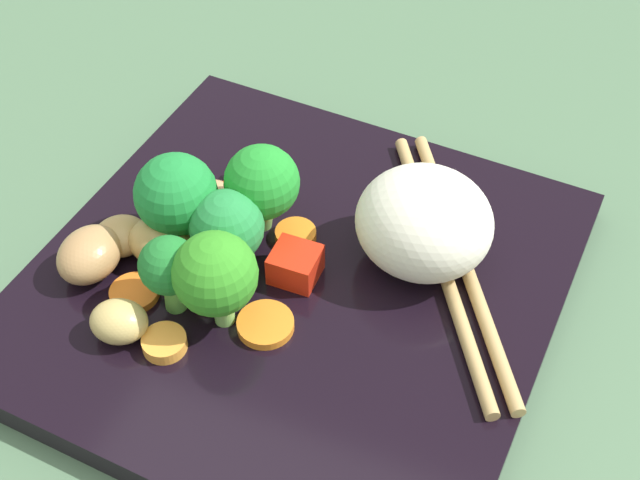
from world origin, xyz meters
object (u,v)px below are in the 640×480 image
at_px(carrot_slice_3, 134,293).
at_px(chopstick_pair, 452,259).
at_px(broccoli_floret_3, 262,183).
at_px(square_plate, 296,286).
at_px(rice_mound, 424,222).

distance_m(carrot_slice_3, chopstick_pair, 0.18).
distance_m(broccoli_floret_3, carrot_slice_3, 0.09).
relative_size(square_plate, chopstick_pair, 1.51).
height_order(rice_mound, broccoli_floret_3, broccoli_floret_3).
bearing_deg(rice_mound, chopstick_pair, -81.42).
distance_m(rice_mound, chopstick_pair, 0.03).
xyz_separation_m(square_plate, chopstick_pair, (0.04, -0.08, 0.01)).
xyz_separation_m(rice_mound, chopstick_pair, (0.00, -0.02, -0.02)).
bearing_deg(square_plate, broccoli_floret_3, 50.37).
bearing_deg(chopstick_pair, broccoli_floret_3, 67.05).
xyz_separation_m(rice_mound, carrot_slice_3, (-0.09, 0.13, -0.03)).
relative_size(carrot_slice_3, chopstick_pair, 0.15).
height_order(square_plate, broccoli_floret_3, broccoli_floret_3).
relative_size(rice_mound, broccoli_floret_3, 1.27).
height_order(square_plate, chopstick_pair, chopstick_pair).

